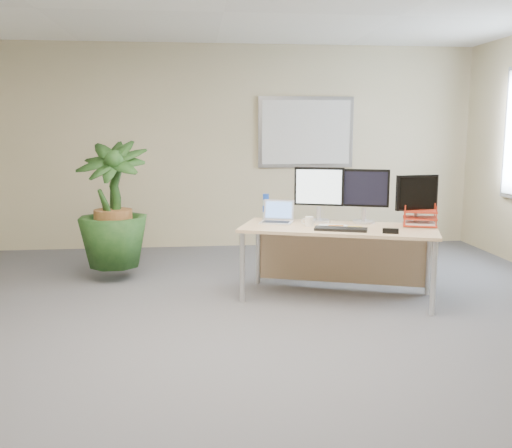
{
  "coord_description": "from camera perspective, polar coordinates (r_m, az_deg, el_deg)",
  "views": [
    {
      "loc": [
        -0.29,
        -3.72,
        1.59
      ],
      "look_at": [
        0.14,
        0.35,
        0.91
      ],
      "focal_mm": 40.0,
      "sensor_mm": 36.0,
      "label": 1
    }
  ],
  "objects": [
    {
      "name": "floor",
      "position": [
        4.06,
        -1.44,
        -13.63
      ],
      "size": [
        8.0,
        8.0,
        0.0
      ],
      "primitive_type": "plane",
      "color": "#49484E",
      "rests_on": "ground"
    },
    {
      "name": "stapler",
      "position": [
        5.11,
        13.31,
        -0.68
      ],
      "size": [
        0.14,
        0.08,
        0.05
      ],
      "primitive_type": "cube",
      "rotation": [
        0.0,
        0.0,
        -0.34
      ],
      "color": "black",
      "rests_on": "desk"
    },
    {
      "name": "orange_pen",
      "position": [
        5.35,
        8.01,
        -0.15
      ],
      "size": [
        0.14,
        0.02,
        0.01
      ],
      "primitive_type": "cylinder",
      "rotation": [
        0.0,
        1.57,
        -0.09
      ],
      "color": "orange",
      "rests_on": "spiral_notebook"
    },
    {
      "name": "monitor_right",
      "position": [
        5.6,
        10.8,
        3.13
      ],
      "size": [
        0.46,
        0.21,
        0.52
      ],
      "color": "silver",
      "rests_on": "desk"
    },
    {
      "name": "yellow_highlighter",
      "position": [
        5.33,
        9.85,
        -0.31
      ],
      "size": [
        0.13,
        0.05,
        0.02
      ],
      "primitive_type": "cylinder",
      "rotation": [
        0.0,
        1.57,
        -0.27
      ],
      "color": "gold",
      "rests_on": "desk"
    },
    {
      "name": "desk",
      "position": [
        5.5,
        8.3,
        -1.58
      ],
      "size": [
        1.94,
        1.3,
        0.69
      ],
      "color": "tan",
      "rests_on": "floor"
    },
    {
      "name": "spiral_notebook",
      "position": [
        5.36,
        7.67,
        -0.25
      ],
      "size": [
        0.31,
        0.27,
        0.01
      ],
      "primitive_type": "cube",
      "rotation": [
        0.0,
        0.0,
        -0.29
      ],
      "color": "silver",
      "rests_on": "desk"
    },
    {
      "name": "floor_plant",
      "position": [
        6.17,
        -14.12,
        1.35
      ],
      "size": [
        1.03,
        1.03,
        1.5
      ],
      "primitive_type": "imported",
      "rotation": [
        0.0,
        0.0,
        -0.26
      ],
      "color": "#153814",
      "rests_on": "floor"
    },
    {
      "name": "water_bottle",
      "position": [
        5.73,
        0.99,
        1.67
      ],
      "size": [
        0.07,
        0.07,
        0.26
      ],
      "color": "silver",
      "rests_on": "desk"
    },
    {
      "name": "coffee_mug",
      "position": [
        5.37,
        5.31,
        0.25
      ],
      "size": [
        0.12,
        0.08,
        0.09
      ],
      "color": "white",
      "rests_on": "desk"
    },
    {
      "name": "back_wall",
      "position": [
        7.73,
        -3.9,
        7.66
      ],
      "size": [
        7.0,
        0.04,
        2.7
      ],
      "primitive_type": "cube",
      "color": "#BDB186",
      "rests_on": "floor"
    },
    {
      "name": "whiteboard",
      "position": [
        7.83,
        5.02,
        9.13
      ],
      "size": [
        1.3,
        0.04,
        0.95
      ],
      "color": "#9D9DA2",
      "rests_on": "back_wall"
    },
    {
      "name": "laptop",
      "position": [
        5.57,
        2.15,
        0.73
      ],
      "size": [
        0.37,
        0.35,
        0.21
      ],
      "color": "white",
      "rests_on": "desk"
    },
    {
      "name": "monitor_left",
      "position": [
        5.59,
        6.32,
        3.31
      ],
      "size": [
        0.47,
        0.22,
        0.54
      ],
      "color": "silver",
      "rests_on": "desk"
    },
    {
      "name": "letter_tray",
      "position": [
        5.57,
        16.07,
        0.46
      ],
      "size": [
        0.36,
        0.32,
        0.14
      ],
      "color": "#B82C16",
      "rests_on": "desk"
    },
    {
      "name": "monitor_dark",
      "position": [
        5.58,
        15.79,
        2.65
      ],
      "size": [
        0.43,
        0.19,
        0.48
      ],
      "color": "silver",
      "rests_on": "desk"
    },
    {
      "name": "keyboard",
      "position": [
        5.18,
        8.48,
        -0.5
      ],
      "size": [
        0.49,
        0.3,
        0.03
      ],
      "primitive_type": "cube",
      "rotation": [
        0.0,
        0.0,
        -0.34
      ],
      "color": "black",
      "rests_on": "desk"
    }
  ]
}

